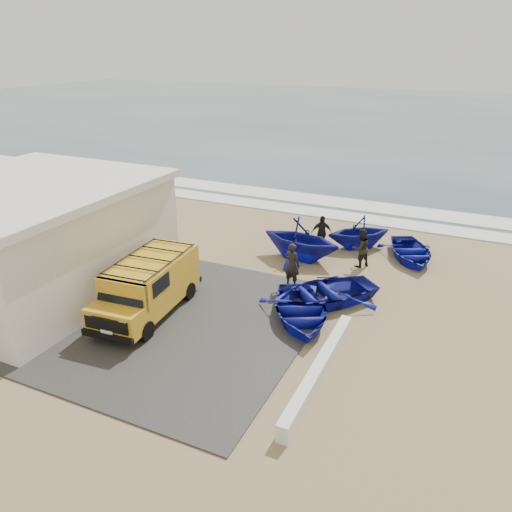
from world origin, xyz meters
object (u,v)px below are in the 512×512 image
(parapet, at_px, (319,370))
(boat_far_left, at_px, (359,232))
(boat_near_right, at_px, (324,292))
(boat_mid_left, at_px, (301,239))
(building, at_px, (29,237))
(fisherman_back, at_px, (321,233))
(boat_mid_right, at_px, (410,252))
(fisherman_front, at_px, (292,265))
(van, at_px, (148,285))
(boat_near_left, at_px, (300,311))
(fisherman_middle, at_px, (361,248))

(parapet, xyz_separation_m, boat_far_left, (-1.54, 10.63, 0.55))
(boat_near_right, bearing_deg, boat_far_left, 135.46)
(boat_far_left, bearing_deg, boat_mid_left, -78.82)
(boat_near_right, bearing_deg, boat_mid_left, 165.96)
(building, distance_m, parapet, 12.68)
(fisherman_back, bearing_deg, boat_mid_right, -19.93)
(parapet, distance_m, boat_far_left, 10.75)
(parapet, height_order, fisherman_front, fisherman_front)
(boat_mid_left, bearing_deg, boat_far_left, -32.19)
(van, height_order, boat_near_left, van)
(fisherman_front, bearing_deg, building, 34.41)
(boat_far_left, distance_m, fisherman_front, 5.47)
(building, distance_m, fisherman_back, 12.85)
(boat_mid_left, relative_size, boat_far_left, 1.21)
(van, bearing_deg, boat_near_right, 26.70)
(boat_near_right, height_order, boat_far_left, boat_far_left)
(boat_far_left, bearing_deg, van, -68.19)
(parapet, xyz_separation_m, van, (-6.95, 1.14, 0.86))
(boat_mid_left, xyz_separation_m, boat_mid_right, (4.63, 2.09, -0.62))
(boat_near_left, height_order, boat_mid_right, boat_near_left)
(boat_mid_left, relative_size, fisherman_front, 1.98)
(building, bearing_deg, fisherman_front, 24.54)
(building, xyz_separation_m, fisherman_middle, (11.58, 7.52, -1.28))
(boat_near_right, relative_size, boat_far_left, 1.35)
(boat_near_right, distance_m, boat_mid_right, 6.16)
(boat_near_left, distance_m, boat_near_right, 1.71)
(building, relative_size, van, 1.85)
(building, relative_size, boat_far_left, 3.00)
(boat_near_right, distance_m, fisherman_back, 5.44)
(van, xyz_separation_m, fisherman_middle, (6.03, 7.38, -0.26))
(boat_near_right, relative_size, fisherman_back, 2.46)
(van, height_order, boat_far_left, van)
(fisherman_front, bearing_deg, fisherman_middle, -112.94)
(parapet, distance_m, fisherman_back, 10.20)
(van, height_order, boat_mid_right, van)
(van, height_order, fisherman_middle, van)
(building, bearing_deg, boat_near_right, 17.73)
(van, distance_m, boat_mid_left, 7.78)
(fisherman_middle, bearing_deg, building, -16.12)
(fisherman_front, bearing_deg, boat_near_right, 164.33)
(boat_near_right, xyz_separation_m, fisherman_front, (-1.64, 0.78, 0.52))
(fisherman_back, bearing_deg, fisherman_front, -115.74)
(fisherman_middle, bearing_deg, fisherman_back, -77.07)
(building, height_order, boat_near_left, building)
(van, relative_size, boat_mid_right, 1.39)
(boat_near_left, distance_m, fisherman_front, 2.82)
(boat_mid_right, height_order, fisherman_back, fisherman_back)
(building, distance_m, boat_near_left, 11.12)
(parapet, distance_m, boat_mid_left, 8.97)
(van, height_order, boat_mid_left, van)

